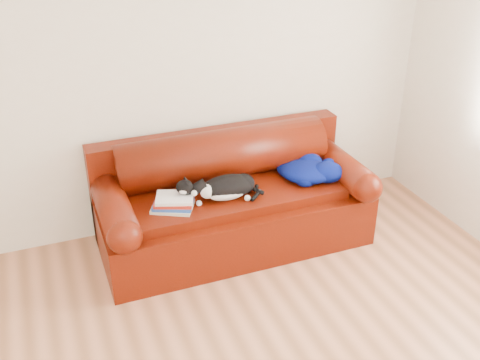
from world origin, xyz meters
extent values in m
cube|color=beige|center=(0.00, 2.00, 1.30)|extent=(4.50, 0.02, 2.60)
cube|color=#370C02|center=(0.37, 1.50, 0.21)|extent=(2.10, 0.90, 0.42)
cube|color=#370C02|center=(0.37, 1.45, 0.45)|extent=(1.66, 0.62, 0.10)
cylinder|color=black|center=(-0.56, 1.17, 0.03)|extent=(0.06, 0.06, 0.05)
cylinder|color=black|center=(1.30, 1.17, 0.03)|extent=(0.06, 0.06, 0.05)
cylinder|color=black|center=(-0.56, 1.83, 0.03)|extent=(0.06, 0.06, 0.05)
cylinder|color=black|center=(1.30, 1.83, 0.03)|extent=(0.06, 0.06, 0.05)
cube|color=#370C02|center=(0.37, 1.86, 0.42)|extent=(2.10, 0.18, 0.85)
cylinder|color=#370C02|center=(0.37, 1.75, 0.68)|extent=(1.70, 0.40, 0.40)
cylinder|color=#370C02|center=(-0.56, 1.50, 0.54)|extent=(0.24, 0.88, 0.24)
sphere|color=#370C02|center=(-0.56, 1.06, 0.54)|extent=(0.24, 0.24, 0.24)
cylinder|color=#370C02|center=(1.30, 1.50, 0.54)|extent=(0.24, 0.88, 0.24)
sphere|color=#370C02|center=(1.30, 1.06, 0.54)|extent=(0.24, 0.24, 0.24)
cube|color=beige|center=(-0.14, 1.36, 0.51)|extent=(0.36, 0.33, 0.02)
cube|color=white|center=(-0.14, 1.36, 0.51)|extent=(0.34, 0.32, 0.02)
cube|color=blue|center=(-0.14, 1.36, 0.54)|extent=(0.35, 0.32, 0.02)
cube|color=white|center=(-0.14, 1.36, 0.54)|extent=(0.33, 0.30, 0.02)
cube|color=#B22314|center=(-0.14, 1.36, 0.56)|extent=(0.33, 0.30, 0.02)
cube|color=white|center=(-0.14, 1.36, 0.56)|extent=(0.32, 0.28, 0.02)
cube|color=white|center=(-0.14, 1.36, 0.59)|extent=(0.32, 0.28, 0.02)
cube|color=white|center=(-0.14, 1.36, 0.59)|extent=(0.30, 0.27, 0.02)
ellipsoid|color=black|center=(0.28, 1.38, 0.59)|extent=(0.43, 0.24, 0.17)
ellipsoid|color=silver|center=(0.26, 1.33, 0.55)|extent=(0.30, 0.14, 0.11)
ellipsoid|color=silver|center=(0.11, 1.35, 0.59)|extent=(0.12, 0.11, 0.11)
ellipsoid|color=black|center=(0.41, 1.38, 0.57)|extent=(0.18, 0.18, 0.15)
ellipsoid|color=black|center=(0.01, 1.39, 0.64)|extent=(0.13, 0.12, 0.11)
ellipsoid|color=silver|center=(-0.01, 1.35, 0.63)|extent=(0.06, 0.05, 0.04)
sphere|color=#BF7272|center=(-0.03, 1.34, 0.63)|extent=(0.01, 0.01, 0.01)
cone|color=black|center=(0.02, 1.36, 0.69)|extent=(0.05, 0.04, 0.05)
cone|color=black|center=(0.02, 1.41, 0.69)|extent=(0.05, 0.04, 0.05)
cylinder|color=black|center=(0.50, 1.35, 0.53)|extent=(0.09, 0.15, 0.04)
sphere|color=silver|center=(0.08, 1.34, 0.52)|extent=(0.04, 0.04, 0.04)
sphere|color=silver|center=(0.40, 1.27, 0.52)|extent=(0.04, 0.04, 0.04)
ellipsoid|color=#020E41|center=(0.98, 1.43, 0.57)|extent=(0.51, 0.48, 0.14)
ellipsoid|color=#020E41|center=(1.11, 1.35, 0.58)|extent=(0.31, 0.28, 0.16)
ellipsoid|color=#020E41|center=(0.90, 1.53, 0.55)|extent=(0.32, 0.35, 0.11)
ellipsoid|color=#020E41|center=(1.05, 1.55, 0.58)|extent=(0.26, 0.22, 0.16)
ellipsoid|color=#020E41|center=(0.91, 1.34, 0.55)|extent=(0.20, 0.21, 0.10)
ellipsoid|color=silver|center=(1.03, 1.34, 0.59)|extent=(0.20, 0.11, 0.04)
camera|label=1|loc=(-0.97, -2.10, 2.59)|focal=42.00mm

